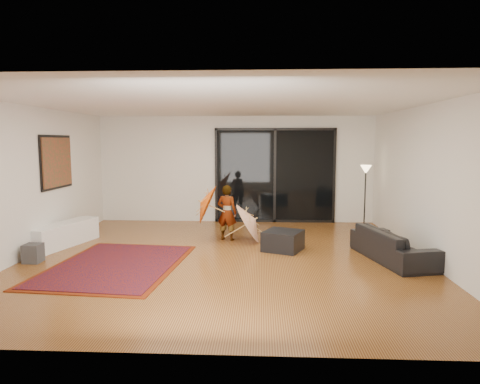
# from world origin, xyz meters

# --- Properties ---
(floor) EXTENTS (7.00, 7.00, 0.00)m
(floor) POSITION_xyz_m (0.00, 0.00, 0.00)
(floor) COLOR #925B28
(floor) RESTS_ON ground
(ceiling) EXTENTS (7.00, 7.00, 0.00)m
(ceiling) POSITION_xyz_m (0.00, 0.00, 2.70)
(ceiling) COLOR white
(ceiling) RESTS_ON wall_back
(wall_back) EXTENTS (7.00, 0.00, 7.00)m
(wall_back) POSITION_xyz_m (0.00, 3.50, 1.35)
(wall_back) COLOR silver
(wall_back) RESTS_ON floor
(wall_front) EXTENTS (7.00, 0.00, 7.00)m
(wall_front) POSITION_xyz_m (0.00, -3.50, 1.35)
(wall_front) COLOR silver
(wall_front) RESTS_ON floor
(wall_left) EXTENTS (0.00, 7.00, 7.00)m
(wall_left) POSITION_xyz_m (-3.50, 0.00, 1.35)
(wall_left) COLOR silver
(wall_left) RESTS_ON floor
(wall_right) EXTENTS (0.00, 7.00, 7.00)m
(wall_right) POSITION_xyz_m (3.50, 0.00, 1.35)
(wall_right) COLOR silver
(wall_right) RESTS_ON floor
(sliding_door) EXTENTS (3.06, 0.07, 2.40)m
(sliding_door) POSITION_xyz_m (1.00, 3.47, 1.20)
(sliding_door) COLOR black
(sliding_door) RESTS_ON wall_back
(painting) EXTENTS (0.04, 1.28, 1.08)m
(painting) POSITION_xyz_m (-3.46, 1.00, 1.65)
(painting) COLOR black
(painting) RESTS_ON wall_left
(media_console) EXTENTS (0.83, 1.69, 0.46)m
(media_console) POSITION_xyz_m (-3.25, 0.73, 0.23)
(media_console) COLOR white
(media_console) RESTS_ON floor
(speaker) EXTENTS (0.28, 0.28, 0.32)m
(speaker) POSITION_xyz_m (-3.25, -0.46, 0.16)
(speaker) COLOR #424244
(speaker) RESTS_ON floor
(persian_rug) EXTENTS (2.27, 3.00, 0.02)m
(persian_rug) POSITION_xyz_m (-1.76, -0.58, 0.01)
(persian_rug) COLOR #601D08
(persian_rug) RESTS_ON floor
(sofa) EXTENTS (1.14, 1.99, 0.55)m
(sofa) POSITION_xyz_m (2.95, -0.02, 0.27)
(sofa) COLOR black
(sofa) RESTS_ON floor
(ottoman) EXTENTS (0.86, 0.86, 0.37)m
(ottoman) POSITION_xyz_m (1.08, 0.57, 0.19)
(ottoman) COLOR black
(ottoman) RESTS_ON floor
(floor_lamp) EXTENTS (0.26, 0.26, 1.51)m
(floor_lamp) POSITION_xyz_m (3.10, 2.69, 1.19)
(floor_lamp) COLOR black
(floor_lamp) RESTS_ON floor
(child) EXTENTS (0.49, 0.39, 1.16)m
(child) POSITION_xyz_m (-0.06, 1.38, 0.58)
(child) COLOR #999999
(child) RESTS_ON floor
(parasol_orange) EXTENTS (0.49, 0.85, 0.87)m
(parasol_orange) POSITION_xyz_m (-0.61, 1.33, 0.73)
(parasol_orange) COLOR #DE510B
(parasol_orange) RESTS_ON child
(parasol_white) EXTENTS (0.62, 0.90, 0.95)m
(parasol_white) POSITION_xyz_m (0.54, 1.23, 0.50)
(parasol_white) COLOR beige
(parasol_white) RESTS_ON floor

